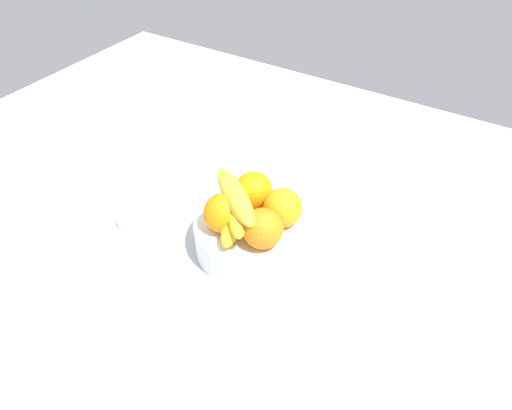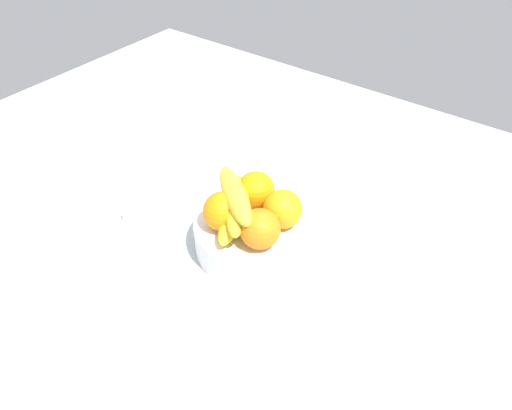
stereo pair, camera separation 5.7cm
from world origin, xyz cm
name	(u,v)px [view 1 (the left image)]	position (x,y,z in cm)	size (l,w,h in cm)	color
ground_plane	(251,244)	(0.00, 0.00, -1.50)	(180.00, 140.00, 3.00)	#AEB7BB
fruit_bowl	(256,234)	(2.02, -1.25, 3.09)	(23.00, 23.00, 6.18)	white
orange_front_left	(283,208)	(6.24, 1.11, 9.77)	(7.17, 7.17, 7.17)	orange
orange_front_right	(254,190)	(-0.91, 2.64, 9.77)	(7.17, 7.17, 7.17)	orange
orange_center	(223,213)	(-1.96, -5.79, 9.77)	(7.17, 7.17, 7.17)	orange
orange_back_left	(263,229)	(6.11, -5.57, 9.77)	(7.17, 7.17, 7.17)	orange
banana_bunch	(236,206)	(-0.78, -3.48, 10.38)	(15.94, 17.22, 8.40)	yellow
jar_lid	(136,218)	(-22.43, -7.84, 0.54)	(7.86, 7.86, 1.08)	white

